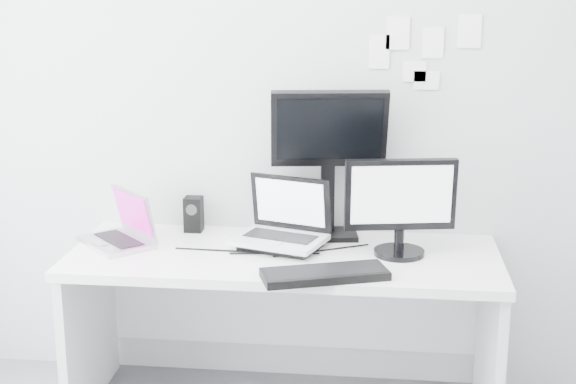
# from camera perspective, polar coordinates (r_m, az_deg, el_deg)

# --- Properties ---
(back_wall) EXTENTS (3.60, 0.00, 3.60)m
(back_wall) POSITION_cam_1_polar(r_m,az_deg,el_deg) (3.67, 0.34, 6.74)
(back_wall) COLOR #B5B7BA
(back_wall) RESTS_ON ground
(desk) EXTENTS (1.80, 0.70, 0.73)m
(desk) POSITION_cam_1_polar(r_m,az_deg,el_deg) (3.61, -0.28, -9.72)
(desk) COLOR white
(desk) RESTS_ON ground
(macbook) EXTENTS (0.41, 0.41, 0.25)m
(macbook) POSITION_cam_1_polar(r_m,az_deg,el_deg) (3.62, -11.86, -1.71)
(macbook) COLOR #B5B5BA
(macbook) RESTS_ON desk
(speaker) EXTENTS (0.10, 0.10, 0.16)m
(speaker) POSITION_cam_1_polar(r_m,az_deg,el_deg) (3.78, -6.52, -1.53)
(speaker) COLOR black
(speaker) RESTS_ON desk
(dell_laptop) EXTENTS (0.44, 0.39, 0.31)m
(dell_laptop) POSITION_cam_1_polar(r_m,az_deg,el_deg) (3.48, -0.63, -1.54)
(dell_laptop) COLOR silver
(dell_laptop) RESTS_ON desk
(rear_monitor) EXTENTS (0.52, 0.25, 0.68)m
(rear_monitor) POSITION_cam_1_polar(r_m,az_deg,el_deg) (3.61, 2.80, 2.06)
(rear_monitor) COLOR black
(rear_monitor) RESTS_ON desk
(samsung_monitor) EXTENTS (0.49, 0.29, 0.42)m
(samsung_monitor) POSITION_cam_1_polar(r_m,az_deg,el_deg) (3.42, 7.77, -0.96)
(samsung_monitor) COLOR black
(samsung_monitor) RESTS_ON desk
(keyboard) EXTENTS (0.51, 0.32, 0.03)m
(keyboard) POSITION_cam_1_polar(r_m,az_deg,el_deg) (3.19, 2.54, -5.68)
(keyboard) COLOR black
(keyboard) RESTS_ON desk
(mouse) EXTENTS (0.11, 0.09, 0.03)m
(mouse) POSITION_cam_1_polar(r_m,az_deg,el_deg) (3.27, 4.91, -5.19)
(mouse) COLOR black
(mouse) RESTS_ON desk
(wall_note_0) EXTENTS (0.10, 0.00, 0.14)m
(wall_note_0) POSITION_cam_1_polar(r_m,az_deg,el_deg) (3.62, 7.57, 10.80)
(wall_note_0) COLOR white
(wall_note_0) RESTS_ON back_wall
(wall_note_1) EXTENTS (0.09, 0.00, 0.13)m
(wall_note_1) POSITION_cam_1_polar(r_m,az_deg,el_deg) (3.63, 9.95, 10.09)
(wall_note_1) COLOR white
(wall_note_1) RESTS_ON back_wall
(wall_note_2) EXTENTS (0.10, 0.00, 0.14)m
(wall_note_2) POSITION_cam_1_polar(r_m,az_deg,el_deg) (3.64, 12.38, 10.77)
(wall_note_2) COLOR white
(wall_note_2) RESTS_ON back_wall
(wall_note_3) EXTENTS (0.11, 0.00, 0.08)m
(wall_note_3) POSITION_cam_1_polar(r_m,az_deg,el_deg) (3.64, 9.52, 7.59)
(wall_note_3) COLOR white
(wall_note_3) RESTS_ON back_wall
(wall_note_4) EXTENTS (0.10, 0.00, 0.09)m
(wall_note_4) POSITION_cam_1_polar(r_m,az_deg,el_deg) (3.64, 8.71, 8.20)
(wall_note_4) COLOR white
(wall_note_4) RESTS_ON back_wall
(wall_note_5) EXTENTS (0.09, 0.00, 0.15)m
(wall_note_5) POSITION_cam_1_polar(r_m,az_deg,el_deg) (3.63, 6.29, 9.58)
(wall_note_5) COLOR white
(wall_note_5) RESTS_ON back_wall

